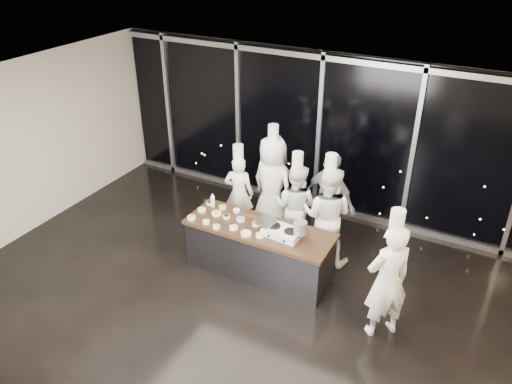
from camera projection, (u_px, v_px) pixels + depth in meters
ground at (233, 303)px, 7.82m from camera, size 9.00×9.00×0.00m
room_shell at (240, 179)px, 6.66m from camera, size 9.02×7.02×3.21m
window_wall at (320, 135)px, 9.69m from camera, size 8.90×0.11×3.20m
demo_counter at (259, 250)px, 8.29m from camera, size 2.46×0.86×0.90m
stove at (282, 232)px, 7.84m from camera, size 0.62×0.42×0.14m
frying_pan at (266, 221)px, 7.93m from camera, size 0.58×0.35×0.05m
stock_pot at (300, 228)px, 7.63m from camera, size 0.22×0.22×0.21m
prep_bowls at (227, 219)px, 8.24m from camera, size 1.39×0.72×0.05m
squeeze_bottle at (213, 200)px, 8.60m from camera, size 0.07×0.07×0.26m
chef_far_left at (239, 192)px, 9.35m from camera, size 0.63×0.50×1.74m
chef_left at (272, 184)px, 9.27m from camera, size 1.06×0.83×2.13m
chef_center at (296, 206)px, 8.83m from camera, size 0.80×0.63×1.86m
guest at (330, 202)px, 8.76m from camera, size 1.17×0.81×1.85m
chef_right at (327, 215)px, 8.40m from camera, size 0.93×0.75×2.03m
chef_side at (388, 280)px, 6.85m from camera, size 0.78×0.78×2.06m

